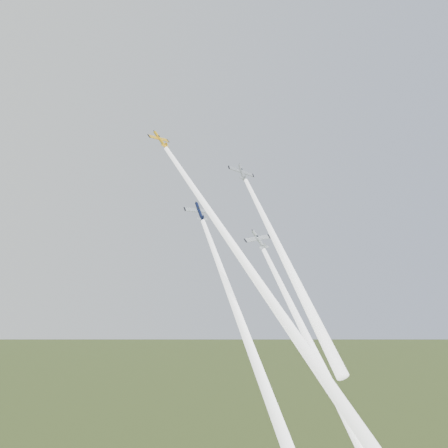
# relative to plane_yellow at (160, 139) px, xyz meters

# --- Properties ---
(plane_yellow) EXTENTS (8.21, 6.99, 6.09)m
(plane_yellow) POSITION_rel_plane_yellow_xyz_m (0.00, 0.00, 0.00)
(plane_yellow) COLOR yellow
(smoke_trail_yellow) EXTENTS (21.59, 48.27, 61.93)m
(smoke_trail_yellow) POSITION_rel_plane_yellow_xyz_m (10.00, -24.61, -32.64)
(smoke_trail_yellow) COLOR white
(plane_navy) EXTENTS (7.68, 5.88, 6.44)m
(plane_navy) POSITION_rel_plane_yellow_xyz_m (8.83, -3.20, -16.79)
(plane_navy) COLOR #0C1438
(smoke_trail_navy) EXTENTS (5.35, 44.92, 54.29)m
(smoke_trail_navy) POSITION_rel_plane_yellow_xyz_m (7.37, -26.60, -45.61)
(smoke_trail_navy) COLOR white
(plane_silver_right) EXTENTS (9.10, 6.11, 8.12)m
(plane_silver_right) POSITION_rel_plane_yellow_xyz_m (25.59, 4.79, -4.02)
(plane_silver_right) COLOR #A3A9B1
(smoke_trail_silver_right) EXTENTS (4.32, 38.85, 46.82)m
(smoke_trail_silver_right) POSITION_rel_plane_yellow_xyz_m (24.66, -15.60, -29.10)
(smoke_trail_silver_right) COLOR white
(plane_silver_low) EXTENTS (7.82, 5.16, 7.15)m
(plane_silver_low) POSITION_rel_plane_yellow_xyz_m (19.29, -12.21, -23.61)
(plane_silver_low) COLOR silver
(smoke_trail_silver_low) EXTENTS (2.93, 45.27, 54.79)m
(smoke_trail_silver_low) POSITION_rel_plane_yellow_xyz_m (19.09, -35.87, -52.68)
(smoke_trail_silver_low) COLOR white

